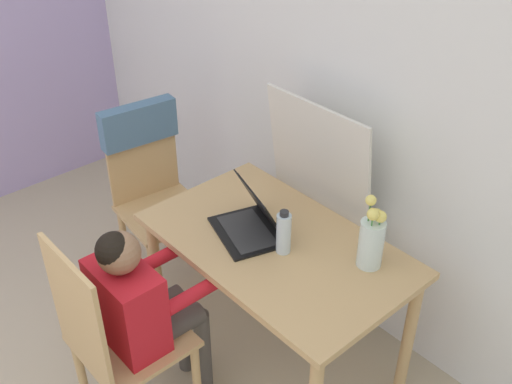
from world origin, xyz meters
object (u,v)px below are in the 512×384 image
chair_spare (149,168)px  laptop (253,221)px  water_bottle (284,233)px  chair_occupied (114,341)px  flower_vase (372,239)px  person_seated (141,302)px

chair_spare → laptop: chair_spare is taller
laptop → water_bottle: (0.18, 0.00, 0.04)m
chair_occupied → flower_vase: 1.05m
laptop → flower_vase: 0.50m
flower_vase → water_bottle: (-0.28, -0.19, -0.03)m
chair_occupied → water_bottle: 0.77m
chair_spare → flower_vase: size_ratio=3.09×
laptop → flower_vase: (0.45, 0.19, 0.07)m
person_seated → flower_vase: 0.91m
chair_spare → person_seated: (0.76, -0.54, -0.04)m
laptop → flower_vase: size_ratio=1.19×
chair_occupied → person_seated: 0.18m
chair_occupied → laptop: chair_occupied is taller
chair_occupied → laptop: size_ratio=2.58×
laptop → chair_spare: bearing=-163.3°
chair_occupied → flower_vase: (0.51, 0.85, 0.35)m
person_seated → chair_spare: bearing=-35.4°
chair_occupied → chair_spare: (-0.76, 0.67, 0.16)m
flower_vase → water_bottle: flower_vase is taller
chair_spare → chair_occupied: bearing=-125.0°
chair_spare → laptop: 0.83m
laptop → person_seated: bearing=-78.2°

